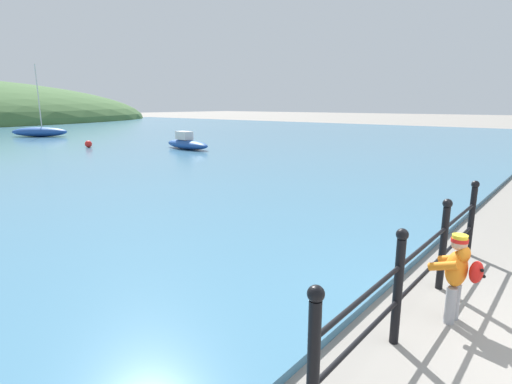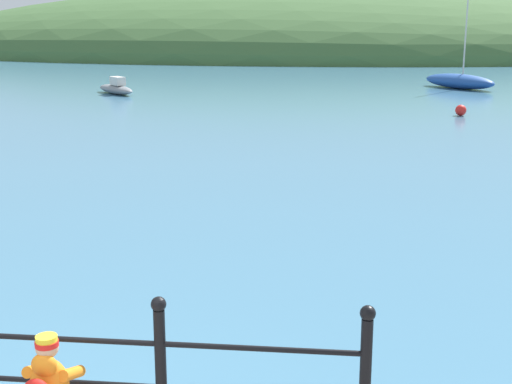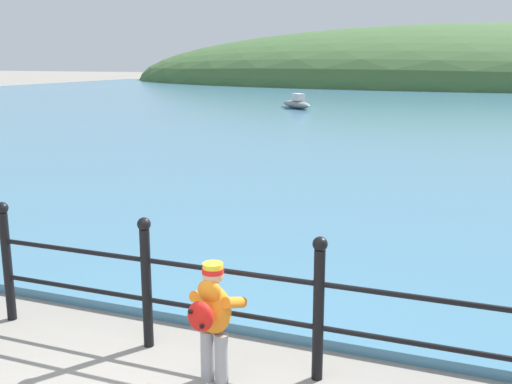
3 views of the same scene
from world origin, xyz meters
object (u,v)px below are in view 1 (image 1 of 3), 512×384
Objects in this scene: child_in_coat at (458,270)px; boat_blue_hull at (187,143)px; mooring_buoy at (88,144)px; boat_white_sailboat at (40,132)px.

boat_blue_hull is at bearing 58.64° from child_in_coat.
boat_white_sailboat is at bearing 81.03° from mooring_buoy.
boat_blue_hull reaches higher than mooring_buoy.
boat_white_sailboat is at bearing 75.08° from child_in_coat.
boat_white_sailboat is at bearing 95.39° from boat_blue_hull.
boat_blue_hull is 9.04× the size of mooring_buoy.
mooring_buoy is (6.28, 19.64, -0.32)m from child_in_coat.
boat_white_sailboat reaches higher than mooring_buoy.
child_in_coat is 0.20× the size of boat_white_sailboat.
boat_blue_hull is at bearing -84.61° from boat_white_sailboat.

